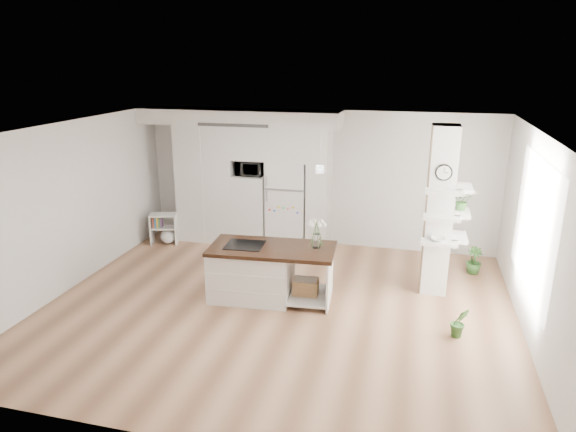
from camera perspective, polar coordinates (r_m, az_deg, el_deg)
name	(u,v)px	position (r m, az deg, el deg)	size (l,w,h in m)	color
floor	(278,307)	(7.96, -1.14, -10.11)	(7.00, 6.00, 0.01)	tan
room	(277,190)	(7.30, -1.22, 2.94)	(7.04, 6.04, 2.72)	white
cabinet_wall	(243,170)	(10.29, -5.03, 5.09)	(4.00, 0.71, 2.70)	silver
refrigerator	(288,204)	(10.19, 0.00, 1.39)	(0.78, 0.69, 1.75)	white
column	(445,213)	(8.29, 17.04, 0.30)	(0.69, 0.90, 2.70)	silver
window	(534,226)	(7.60, 25.66, -1.01)	(2.40, 2.40, 0.00)	white
pendant_light	(401,176)	(7.14, 12.41, 4.38)	(0.12, 0.12, 0.10)	white
kitchen_island	(259,271)	(8.10, -3.27, -6.09)	(1.99, 1.06, 1.44)	silver
bookshelf	(165,230)	(10.76, -13.48, -1.57)	(0.60, 0.44, 0.63)	silver
floor_plant_a	(459,322)	(7.47, 18.50, -11.14)	(0.24, 0.19, 0.44)	#306227
floor_plant_b	(474,260)	(9.62, 19.96, -4.66)	(0.27, 0.27, 0.48)	#306227
microwave	(250,168)	(10.18, -4.20, 5.35)	(0.54, 0.37, 0.30)	#2D2D2D
shelf_plant	(462,201)	(8.42, 18.81, 1.63)	(0.27, 0.23, 0.30)	#306227
decor_bowl	(438,239)	(8.17, 16.34, -2.46)	(0.22, 0.22, 0.05)	white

